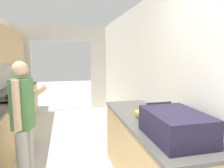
% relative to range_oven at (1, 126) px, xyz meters
% --- Properties ---
extents(wall_right, '(0.06, 7.53, 2.50)m').
position_rel_range_oven_xyz_m(wall_right, '(2.35, -0.63, 0.80)').
color(wall_right, silver).
rests_on(wall_right, ground_plane).
extents(wall_far_with_doorway, '(3.02, 0.06, 2.50)m').
position_rel_range_oven_xyz_m(wall_far_with_doorway, '(1.00, 2.56, 1.00)').
color(wall_far_with_doorway, silver).
rests_on(wall_far_with_doorway, ground_plane).
extents(counter_left, '(0.62, 3.89, 0.89)m').
position_rel_range_oven_xyz_m(counter_left, '(-0.01, 0.57, -0.00)').
color(counter_left, tan).
rests_on(counter_left, ground_plane).
extents(counter_right, '(0.62, 1.97, 0.89)m').
position_rel_range_oven_xyz_m(counter_right, '(2.02, -1.47, -0.01)').
color(counter_right, tan).
rests_on(counter_right, ground_plane).
extents(range_oven, '(0.66, 0.72, 1.03)m').
position_rel_range_oven_xyz_m(range_oven, '(0.00, 0.00, 0.00)').
color(range_oven, black).
rests_on(range_oven, ground_plane).
extents(person, '(0.51, 0.42, 1.57)m').
position_rel_range_oven_xyz_m(person, '(0.58, -1.13, 0.39)').
color(person, '#9E9E9E').
rests_on(person, ground_plane).
extents(suitcase, '(0.46, 0.65, 0.26)m').
position_rel_range_oven_xyz_m(suitcase, '(2.02, -2.02, 0.56)').
color(suitcase, '#231E38').
rests_on(suitcase, counter_right).
extents(book_stack, '(0.26, 0.31, 0.09)m').
position_rel_range_oven_xyz_m(book_stack, '(2.00, -1.46, 0.49)').
color(book_stack, red).
rests_on(book_stack, counter_right).
extents(knife, '(0.15, 0.27, 0.02)m').
position_rel_range_oven_xyz_m(knife, '(0.04, 0.44, 0.45)').
color(knife, '#B7B7BC').
rests_on(knife, counter_left).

